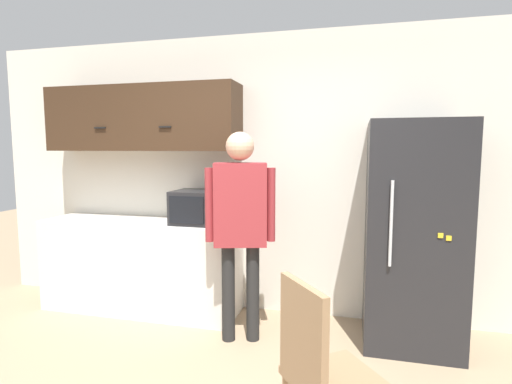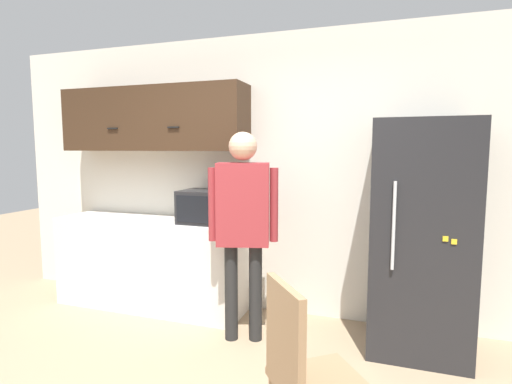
{
  "view_description": "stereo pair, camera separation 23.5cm",
  "coord_description": "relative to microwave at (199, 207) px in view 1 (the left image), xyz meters",
  "views": [
    {
      "loc": [
        0.84,
        -1.74,
        1.61
      ],
      "look_at": [
        0.12,
        1.13,
        1.29
      ],
      "focal_mm": 28.0,
      "sensor_mm": 36.0,
      "label": 1
    },
    {
      "loc": [
        1.07,
        -1.67,
        1.61
      ],
      "look_at": [
        0.12,
        1.13,
        1.29
      ],
      "focal_mm": 28.0,
      "sensor_mm": 36.0,
      "label": 2
    }
  ],
  "objects": [
    {
      "name": "microwave",
      "position": [
        0.0,
        0.0,
        0.0
      ],
      "size": [
        0.48,
        0.4,
        0.32
      ],
      "color": "#232326",
      "rests_on": "counter"
    },
    {
      "name": "back_wall",
      "position": [
        0.6,
        0.32,
        0.29
      ],
      "size": [
        6.0,
        0.06,
        2.7
      ],
      "color": "silver",
      "rests_on": "ground_plane"
    },
    {
      "name": "person",
      "position": [
        0.52,
        -0.39,
        0.01
      ],
      "size": [
        0.56,
        0.33,
        1.75
      ],
      "rotation": [
        0.0,
        0.0,
        0.27
      ],
      "color": "black",
      "rests_on": "ground_plane"
    },
    {
      "name": "refrigerator",
      "position": [
        1.9,
        -0.08,
        -0.14
      ],
      "size": [
        0.75,
        0.74,
        1.83
      ],
      "color": "#232326",
      "rests_on": "ground_plane"
    },
    {
      "name": "counter",
      "position": [
        -0.62,
        -0.0,
        -0.61
      ],
      "size": [
        1.96,
        0.57,
        0.9
      ],
      "color": "silver",
      "rests_on": "ground_plane"
    },
    {
      "name": "upper_cabinets",
      "position": [
        -0.62,
        0.1,
        0.85
      ],
      "size": [
        1.96,
        0.4,
        0.63
      ],
      "color": "#3D2819"
    },
    {
      "name": "chair",
      "position": [
        1.3,
        -1.58,
        -0.54
      ],
      "size": [
        0.61,
        0.61,
        0.97
      ],
      "rotation": [
        0.0,
        0.0,
        2.22
      ],
      "color": "#997551",
      "rests_on": "ground_plane"
    }
  ]
}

